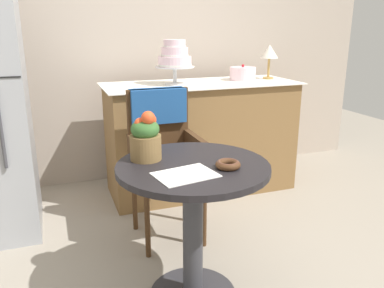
% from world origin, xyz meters
% --- Properties ---
extents(back_wall, '(4.80, 0.10, 2.70)m').
position_xyz_m(back_wall, '(0.00, 1.85, 1.35)').
color(back_wall, '#B2A393').
rests_on(back_wall, ground).
extents(cafe_table, '(0.72, 0.72, 0.72)m').
position_xyz_m(cafe_table, '(0.00, 0.00, 0.51)').
color(cafe_table, black).
rests_on(cafe_table, ground).
extents(wicker_chair, '(0.42, 0.45, 0.95)m').
position_xyz_m(wicker_chair, '(0.05, 0.71, 0.64)').
color(wicker_chair, '#472D19').
rests_on(wicker_chair, ground).
extents(paper_napkin, '(0.29, 0.23, 0.00)m').
position_xyz_m(paper_napkin, '(-0.08, -0.12, 0.72)').
color(paper_napkin, white).
rests_on(paper_napkin, cafe_table).
extents(donut_front, '(0.11, 0.11, 0.03)m').
position_xyz_m(donut_front, '(0.13, -0.10, 0.74)').
color(donut_front, '#4C2D19').
rests_on(donut_front, cafe_table).
extents(flower_vase, '(0.15, 0.15, 0.24)m').
position_xyz_m(flower_vase, '(-0.19, 0.14, 0.83)').
color(flower_vase, brown).
rests_on(flower_vase, cafe_table).
extents(display_counter, '(1.56, 0.62, 0.90)m').
position_xyz_m(display_counter, '(0.55, 1.30, 0.45)').
color(display_counter, olive).
rests_on(display_counter, ground).
extents(tiered_cake_stand, '(0.30, 0.30, 0.34)m').
position_xyz_m(tiered_cake_stand, '(0.33, 1.30, 1.11)').
color(tiered_cake_stand, silver).
rests_on(tiered_cake_stand, display_counter).
extents(round_layer_cake, '(0.21, 0.21, 0.13)m').
position_xyz_m(round_layer_cake, '(0.93, 1.34, 0.95)').
color(round_layer_cake, silver).
rests_on(round_layer_cake, display_counter).
extents(table_lamp, '(0.15, 0.15, 0.28)m').
position_xyz_m(table_lamp, '(1.18, 1.35, 1.12)').
color(table_lamp, '#B28C47').
rests_on(table_lamp, display_counter).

